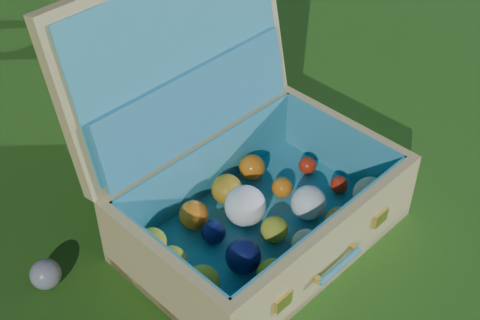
# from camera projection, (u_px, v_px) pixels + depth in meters

# --- Properties ---
(ground) EXTENTS (60.00, 60.00, 0.00)m
(ground) POSITION_uv_depth(u_px,v_px,m) (208.00, 220.00, 1.79)
(ground) COLOR #215114
(ground) RESTS_ON ground
(stray_ball) EXTENTS (0.08, 0.08, 0.08)m
(stray_ball) POSITION_uv_depth(u_px,v_px,m) (46.00, 274.00, 1.60)
(stray_ball) COLOR teal
(stray_ball) RESTS_ON ground
(suitcase) EXTENTS (0.73, 0.65, 0.64)m
(suitcase) POSITION_uv_depth(u_px,v_px,m) (236.00, 168.00, 1.67)
(suitcase) COLOR tan
(suitcase) RESTS_ON ground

